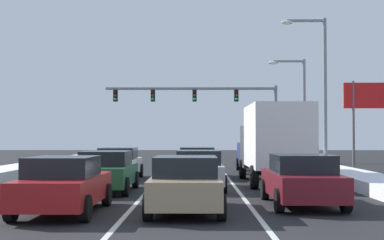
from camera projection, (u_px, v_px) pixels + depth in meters
ground_plane at (193, 185)px, 22.94m from camera, size 120.00×120.00×0.00m
lane_stripe_between_right_lane_and_center_lane at (229, 179)px, 26.54m from camera, size 0.14×39.70×0.01m
lane_stripe_between_center_lane_and_left_lane at (158, 179)px, 26.56m from camera, size 0.14×39.70×0.01m
snow_bank_right_shoulder at (338, 174)px, 26.50m from camera, size 2.08×39.70×0.48m
snow_bank_left_shoulder at (49, 170)px, 26.62m from camera, size 1.56×39.70×0.86m
sedan_maroon_right_lane_nearest at (302, 180)px, 16.19m from camera, size 2.00×4.50×1.51m
box_truck_right_lane_second at (274, 140)px, 23.85m from camera, size 2.53×7.20×3.36m
suv_navy_right_lane_third at (257, 154)px, 31.57m from camera, size 2.16×4.90×1.67m
sedan_tan_center_lane_nearest at (186, 184)px, 14.78m from camera, size 2.00×4.50×1.51m
sedan_silver_center_lane_second at (199, 170)px, 21.24m from camera, size 2.00×4.50×1.51m
sedan_black_center_lane_third at (197, 162)px, 27.17m from camera, size 2.00×4.50×1.51m
sedan_red_left_lane_nearest at (64, 185)px, 14.59m from camera, size 2.00×4.50×1.51m
sedan_green_left_lane_second at (107, 171)px, 20.21m from camera, size 2.00×4.50×1.51m
sedan_white_left_lane_third at (119, 163)px, 26.21m from camera, size 2.00×4.50×1.51m
traffic_light_gantry at (211, 102)px, 44.71m from camera, size 14.00×0.47×6.20m
street_lamp_right_mid at (319, 81)px, 32.07m from camera, size 2.66×0.36×8.98m
street_lamp_right_far at (299, 101)px, 39.26m from camera, size 2.66×0.36×7.59m
roadside_sign_right at (369, 105)px, 34.17m from camera, size 3.20×0.16×5.50m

